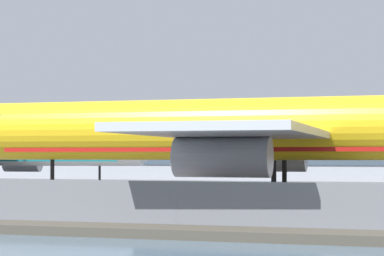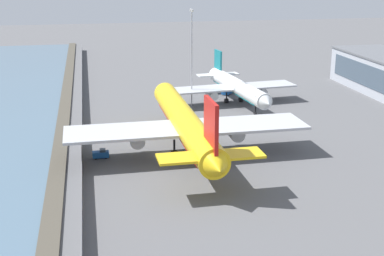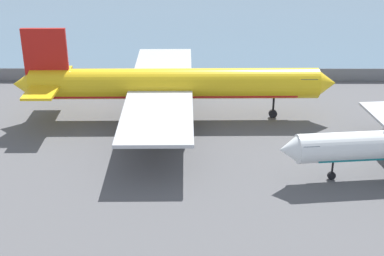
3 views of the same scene
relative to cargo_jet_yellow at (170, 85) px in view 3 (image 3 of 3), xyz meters
name	(u,v)px [view 3 (image 3 of 3)]	position (x,y,z in m)	size (l,w,h in m)	color
ground_plane	(170,109)	(0.24, -4.45, -6.19)	(500.00, 500.00, 0.00)	#565659
waterfront_lagoon	(180,23)	(0.24, -75.45, -6.18)	(320.00, 98.00, 0.01)	slate
shoreline_seawall	(174,73)	(0.24, -24.95, -5.94)	(320.00, 3.00, 0.50)	#474238
perimeter_fence	(173,75)	(0.24, -20.45, -4.84)	(280.00, 0.10, 2.70)	slate
cargo_jet_yellow	(170,85)	(0.00, 0.00, 0.00)	(55.66, 47.49, 16.21)	yellow
baggage_tug	(175,83)	(-0.28, -16.83, -5.38)	(1.62, 3.21, 1.80)	#19519E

